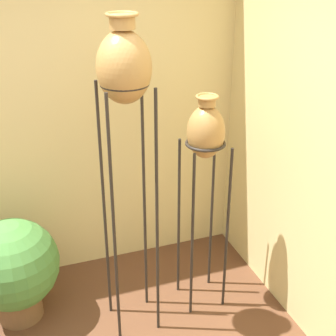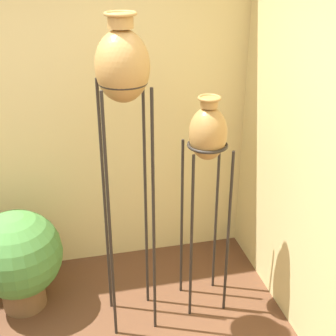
% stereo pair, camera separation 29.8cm
% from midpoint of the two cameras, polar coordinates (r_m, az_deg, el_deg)
% --- Properties ---
extents(wall_back, '(7.49, 0.06, 2.70)m').
position_cam_midpoint_polar(wall_back, '(3.55, -21.53, 5.96)').
color(wall_back, beige).
rests_on(wall_back, ground_plane).
extents(vase_stand_tall, '(0.31, 0.31, 2.11)m').
position_cam_midpoint_polar(vase_stand_tall, '(2.68, -8.58, 11.01)').
color(vase_stand_tall, '#28231E').
rests_on(vase_stand_tall, ground_plane).
extents(vase_stand_medium, '(0.28, 0.28, 1.59)m').
position_cam_midpoint_polar(vase_stand_medium, '(3.03, 1.81, 3.47)').
color(vase_stand_medium, '#28231E').
rests_on(vase_stand_medium, ground_plane).
extents(potted_plant, '(0.63, 0.63, 0.77)m').
position_cam_midpoint_polar(potted_plant, '(3.50, -20.71, -11.37)').
color(potted_plant, brown).
rests_on(potted_plant, ground_plane).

